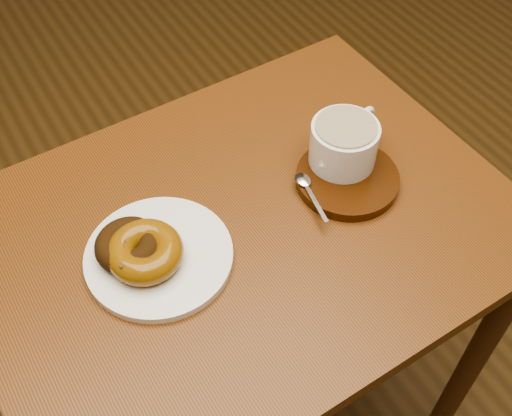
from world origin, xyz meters
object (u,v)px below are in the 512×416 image
saucer (347,179)px  coffee_cup (344,142)px  cafe_table (245,268)px  donut_plate (159,256)px

saucer → coffee_cup: coffee_cup is taller
cafe_table → donut_plate: size_ratio=3.85×
coffee_cup → cafe_table: bearing=164.3°
cafe_table → saucer: 0.21m
cafe_table → donut_plate: (-0.13, 0.01, 0.12)m
donut_plate → coffee_cup: (0.31, 0.01, 0.05)m
saucer → donut_plate: bearing=176.3°
cafe_table → donut_plate: bearing=176.4°
donut_plate → coffee_cup: 0.32m
saucer → coffee_cup: size_ratio=1.19×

